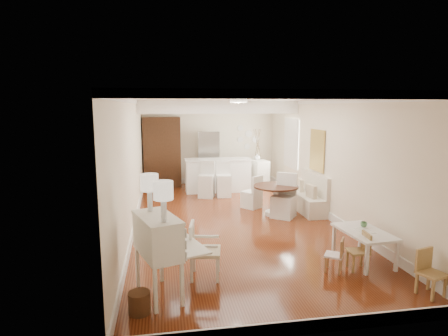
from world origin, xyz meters
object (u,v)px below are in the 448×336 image
object	(u,v)px
sideboard	(257,174)
bar_stool_left	(206,179)
slip_chair_far	(252,192)
kids_chair_c	(432,273)
pantry_cabinet	(162,152)
breakfast_counter	(218,175)
bar_stool_right	(224,179)
slip_chair_near	(284,196)
fridge	(219,158)
kids_table	(363,246)
kids_chair_b	(334,255)
gustavian_armchair	(205,250)
secretary_bureau	(158,257)
dining_table	(276,200)
kids_chair_a	(358,251)
wicker_basket	(139,303)

from	to	relation	value
sideboard	bar_stool_left	bearing A→B (deg)	-160.16
slip_chair_far	kids_chair_c	bearing A→B (deg)	66.48
pantry_cabinet	breakfast_counter	bearing A→B (deg)	-32.43
kids_chair_c	bar_stool_right	world-z (taller)	bar_stool_right
slip_chair_near	fridge	bearing A→B (deg)	140.07
kids_table	bar_stool_left	size ratio (longest dim) A/B	1.02
kids_table	fridge	distance (m)	6.99
kids_chair_b	fridge	distance (m)	7.18
fridge	gustavian_armchair	bearing A→B (deg)	-100.50
kids_table	kids_chair_c	bearing A→B (deg)	-76.04
kids_table	slip_chair_near	xyz separation A→B (m)	(-0.51, 2.73, 0.25)
pantry_cabinet	gustavian_armchair	bearing A→B (deg)	-85.02
kids_chair_c	fridge	xyz separation A→B (m)	(-1.76, 8.06, 0.57)
secretary_bureau	slip_chair_near	distance (m)	4.47
dining_table	breakfast_counter	xyz separation A→B (m)	(-1.00, 2.84, 0.15)
gustavian_armchair	dining_table	xyz separation A→B (m)	(2.09, 3.08, -0.07)
bar_stool_right	kids_chair_a	bearing A→B (deg)	-72.01
kids_chair_a	dining_table	world-z (taller)	dining_table
slip_chair_near	slip_chair_far	bearing A→B (deg)	156.93
kids_chair_b	slip_chair_near	size ratio (longest dim) A/B	0.54
slip_chair_near	fridge	distance (m)	4.20
kids_table	kids_chair_c	size ratio (longest dim) A/B	1.64
kids_table	kids_chair_a	world-z (taller)	kids_chair_a
bar_stool_left	bar_stool_right	xyz separation A→B (m)	(0.51, -0.01, -0.01)
wicker_basket	slip_chair_near	bearing A→B (deg)	49.90
kids_table	kids_chair_a	xyz separation A→B (m)	(-0.27, -0.30, 0.05)
secretary_bureau	bar_stool_right	xyz separation A→B (m)	(1.86, 5.68, -0.06)
kids_chair_a	pantry_cabinet	size ratio (longest dim) A/B	0.28
wicker_basket	bar_stool_left	world-z (taller)	bar_stool_left
secretary_bureau	dining_table	bearing A→B (deg)	32.89
kids_chair_c	fridge	bearing A→B (deg)	86.51
secretary_bureau	fridge	distance (m)	7.72
secretary_bureau	wicker_basket	world-z (taller)	secretary_bureau
kids_table	kids_chair_a	distance (m)	0.40
slip_chair_far	secretary_bureau	bearing A→B (deg)	22.18
gustavian_armchair	slip_chair_far	distance (m)	4.20
gustavian_armchair	kids_chair_a	distance (m)	2.48
bar_stool_right	gustavian_armchair	bearing A→B (deg)	-98.44
gustavian_armchair	bar_stool_left	world-z (taller)	bar_stool_left
kids_table	sideboard	size ratio (longest dim) A/B	1.12
gustavian_armchair	breakfast_counter	size ratio (longest dim) A/B	0.42
gustavian_armchair	pantry_cabinet	distance (m)	7.06
kids_table	slip_chair_far	xyz separation A→B (m)	(-1.07, 3.70, 0.16)
breakfast_counter	bar_stool_right	distance (m)	0.73
dining_table	pantry_cabinet	xyz separation A→B (m)	(-2.70, 3.92, 0.78)
kids_chair_a	sideboard	world-z (taller)	sideboard
gustavian_armchair	kids_table	world-z (taller)	gustavian_armchair
kids_table	bar_stool_left	xyz separation A→B (m)	(-2.10, 5.04, 0.26)
wicker_basket	kids_table	size ratio (longest dim) A/B	0.26
slip_chair_near	sideboard	distance (m)	3.36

